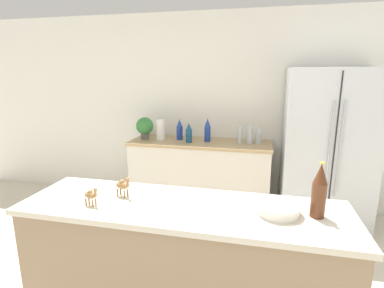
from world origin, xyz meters
The scene contains 16 objects.
wall_back centered at (0.00, 2.73, 1.27)m, with size 8.00×0.06×2.55m.
back_counter centered at (-0.37, 2.40, 0.46)m, with size 1.80×0.63×0.92m.
refrigerator centered at (1.13, 2.32, 0.92)m, with size 0.96×0.75×1.83m.
bar_counter centered at (-0.06, 0.30, 0.51)m, with size 1.94×0.57×1.01m.
potted_plant centered at (-1.11, 2.37, 1.09)m, with size 0.23×0.23×0.29m.
paper_towel_roll centered at (-0.90, 2.40, 1.05)m, with size 0.12×0.12×0.26m.
back_bottle_0 centered at (-0.50, 2.31, 1.04)m, with size 0.08×0.08×0.25m.
back_bottle_1 centered at (0.36, 2.42, 1.03)m, with size 0.08×0.08×0.23m.
back_bottle_2 centered at (-0.66, 2.44, 1.05)m, with size 0.08×0.08×0.28m.
back_bottle_3 centered at (-0.28, 2.42, 1.07)m, with size 0.08×0.08×0.30m.
back_bottle_4 centered at (0.13, 2.38, 1.05)m, with size 0.06×0.06×0.28m.
back_bottle_5 centered at (0.25, 2.40, 1.05)m, with size 0.08×0.08×0.28m.
wine_bottle centered at (0.69, 0.33, 1.16)m, with size 0.08×0.08×0.31m.
fruit_bowl centered at (0.49, 0.32, 1.04)m, with size 0.25×0.25×0.06m.
camel_figurine centered at (-0.58, 0.18, 1.08)m, with size 0.09×0.06×0.12m.
camel_figurine_second centered at (-0.45, 0.35, 1.09)m, with size 0.11×0.07×0.13m.
Camera 1 is at (0.37, -1.28, 1.77)m, focal length 28.00 mm.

